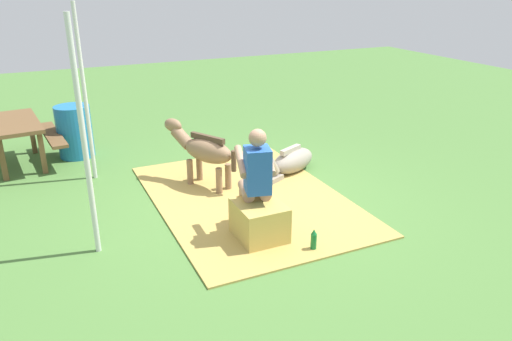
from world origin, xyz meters
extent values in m
plane|color=#4C7A38|center=(0.00, 0.00, 0.00)|extent=(24.00, 24.00, 0.00)
cube|color=tan|center=(0.15, 0.03, 0.01)|extent=(3.57, 2.46, 0.02)
cube|color=tan|center=(-0.92, 0.36, 0.22)|extent=(0.60, 0.53, 0.45)
cylinder|color=tan|center=(-0.65, 0.40, 0.52)|extent=(0.42, 0.23, 0.14)
cylinder|color=tan|center=(-0.46, 0.35, 0.22)|extent=(0.11, 0.11, 0.45)
cube|color=black|center=(-0.46, 0.35, 0.03)|extent=(0.24, 0.15, 0.06)
cylinder|color=tan|center=(-0.70, 0.21, 0.52)|extent=(0.42, 0.23, 0.14)
cylinder|color=tan|center=(-0.51, 0.16, 0.22)|extent=(0.11, 0.11, 0.45)
cube|color=black|center=(-0.51, 0.16, 0.03)|extent=(0.24, 0.15, 0.06)
cube|color=#2659B2|center=(-0.87, 0.36, 0.85)|extent=(0.36, 0.35, 0.52)
cylinder|color=tan|center=(-0.65, 0.47, 0.90)|extent=(0.51, 0.21, 0.26)
cylinder|color=tan|center=(-0.73, 0.16, 0.90)|extent=(0.51, 0.21, 0.26)
sphere|color=tan|center=(-0.87, 0.36, 1.23)|extent=(0.20, 0.20, 0.20)
ellipsoid|color=#8C6B4C|center=(0.75, 0.38, 0.57)|extent=(0.89, 0.68, 0.34)
cylinder|color=#8C6B4C|center=(0.95, 0.60, 0.20)|extent=(0.09, 0.09, 0.40)
cylinder|color=#8C6B4C|center=(1.04, 0.42, 0.20)|extent=(0.09, 0.09, 0.40)
cylinder|color=#8C6B4C|center=(0.45, 0.33, 0.20)|extent=(0.09, 0.09, 0.40)
cylinder|color=#8C6B4C|center=(0.55, 0.16, 0.20)|extent=(0.09, 0.09, 0.40)
cylinder|color=#8C6B4C|center=(1.19, 0.62, 0.67)|extent=(0.41, 0.33, 0.33)
ellipsoid|color=#8C6B4C|center=(1.35, 0.70, 0.83)|extent=(0.36, 0.29, 0.20)
cube|color=#4D3A2A|center=(0.75, 0.38, 0.76)|extent=(0.56, 0.34, 0.08)
cylinder|color=#4D3A2A|center=(0.33, 0.15, 0.52)|extent=(0.07, 0.07, 0.30)
ellipsoid|color=gray|center=(0.79, -1.04, 0.18)|extent=(0.74, 0.97, 0.36)
cube|color=gray|center=(0.56, -0.55, 0.05)|extent=(0.34, 0.36, 0.10)
cylinder|color=gray|center=(0.55, -0.54, 0.24)|extent=(0.29, 0.33, 0.30)
ellipsoid|color=gray|center=(0.47, -0.37, 0.32)|extent=(0.27, 0.34, 0.20)
cube|color=#B5A999|center=(0.76, -0.97, 0.38)|extent=(0.26, 0.43, 0.08)
cylinder|color=#197233|center=(-1.42, -0.08, 0.10)|extent=(0.07, 0.07, 0.21)
cone|color=#197233|center=(-1.42, -0.08, 0.24)|extent=(0.06, 0.06, 0.06)
cylinder|color=#1E72B2|center=(2.98, 1.97, 0.44)|extent=(0.58, 0.58, 0.88)
cylinder|color=silver|center=(-0.41, 2.12, 1.29)|extent=(0.06, 0.06, 2.58)
cylinder|color=silver|center=(1.85, 1.83, 1.29)|extent=(0.06, 0.06, 2.58)
cube|color=brown|center=(2.89, 2.85, 0.72)|extent=(1.56, 0.84, 0.06)
cube|color=brown|center=(2.94, 2.32, 0.44)|extent=(1.52, 0.39, 0.05)
cube|color=brown|center=(3.46, 2.63, 0.34)|extent=(0.08, 0.08, 0.69)
cube|color=brown|center=(2.31, 3.07, 0.34)|extent=(0.08, 0.08, 0.69)
cube|color=brown|center=(2.37, 2.52, 0.34)|extent=(0.08, 0.08, 0.69)
camera|label=1|loc=(-5.53, 2.54, 2.89)|focal=34.53mm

